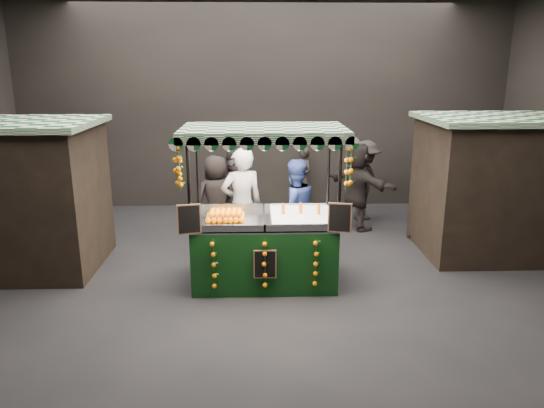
{
  "coord_description": "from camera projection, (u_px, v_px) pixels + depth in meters",
  "views": [
    {
      "loc": [
        -0.19,
        -7.68,
        3.51
      ],
      "look_at": [
        0.08,
        0.73,
        1.19
      ],
      "focal_mm": 33.65,
      "sensor_mm": 36.0,
      "label": 1
    }
  ],
  "objects": [
    {
      "name": "neighbour_stall_left",
      "position": [
        13.0,
        196.0,
        8.82
      ],
      "size": [
        3.0,
        2.2,
        2.6
      ],
      "color": "black",
      "rests_on": "ground"
    },
    {
      "name": "shopper_0",
      "position": [
        236.0,
        198.0,
        10.6
      ],
      "size": [
        0.69,
        0.56,
        1.64
      ],
      "rotation": [
        0.0,
        0.0,
        0.32
      ],
      "color": "black",
      "rests_on": "ground"
    },
    {
      "name": "ground",
      "position": [
        269.0,
        286.0,
        8.34
      ],
      "size": [
        12.0,
        12.0,
        0.0
      ],
      "primitive_type": "plane",
      "color": "black",
      "rests_on": "ground"
    },
    {
      "name": "vendor_blue",
      "position": [
        294.0,
        209.0,
        9.41
      ],
      "size": [
        1.1,
        0.99,
        1.86
      ],
      "rotation": [
        0.0,
        0.0,
        3.53
      ],
      "color": "navy",
      "rests_on": "ground"
    },
    {
      "name": "shopper_4",
      "position": [
        216.0,
        199.0,
        10.29
      ],
      "size": [
        1.03,
        0.9,
        1.77
      ],
      "rotation": [
        0.0,
        0.0,
        3.63
      ],
      "color": "black",
      "rests_on": "ground"
    },
    {
      "name": "shopper_5",
      "position": [
        357.0,
        186.0,
        11.02
      ],
      "size": [
        1.58,
        1.72,
        1.92
      ],
      "rotation": [
        0.0,
        0.0,
        2.27
      ],
      "color": "black",
      "rests_on": "ground"
    },
    {
      "name": "shopper_6",
      "position": [
        303.0,
        178.0,
        12.59
      ],
      "size": [
        0.6,
        0.68,
        1.56
      ],
      "rotation": [
        0.0,
        0.0,
        -1.06
      ],
      "color": "#292321",
      "rests_on": "ground"
    },
    {
      "name": "vendor_grey",
      "position": [
        242.0,
        205.0,
        9.21
      ],
      "size": [
        0.88,
        0.71,
        2.09
      ],
      "rotation": [
        0.0,
        0.0,
        3.45
      ],
      "color": "gray",
      "rests_on": "ground"
    },
    {
      "name": "shopper_3",
      "position": [
        364.0,
        181.0,
        11.66
      ],
      "size": [
        1.38,
        1.25,
        1.85
      ],
      "rotation": [
        0.0,
        0.0,
        0.61
      ],
      "color": "#2A2622",
      "rests_on": "ground"
    },
    {
      "name": "shopper_2",
      "position": [
        234.0,
        192.0,
        10.73
      ],
      "size": [
        1.16,
        0.86,
        1.82
      ],
      "rotation": [
        0.0,
        0.0,
        2.7
      ],
      "color": "black",
      "rests_on": "ground"
    },
    {
      "name": "shopper_1",
      "position": [
        431.0,
        196.0,
        10.35
      ],
      "size": [
        0.99,
        0.83,
        1.82
      ],
      "rotation": [
        0.0,
        0.0,
        -0.17
      ],
      "color": "black",
      "rests_on": "ground"
    },
    {
      "name": "neighbour_stall_right",
      "position": [
        500.0,
        185.0,
        9.57
      ],
      "size": [
        3.0,
        2.2,
        2.6
      ],
      "color": "black",
      "rests_on": "ground"
    },
    {
      "name": "market_hall",
      "position": [
        268.0,
        73.0,
        7.44
      ],
      "size": [
        12.1,
        10.1,
        5.05
      ],
      "color": "black",
      "rests_on": "ground"
    },
    {
      "name": "juice_stall",
      "position": [
        265.0,
        237.0,
        8.29
      ],
      "size": [
        2.65,
        1.56,
        2.57
      ],
      "color": "black",
      "rests_on": "ground"
    }
  ]
}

